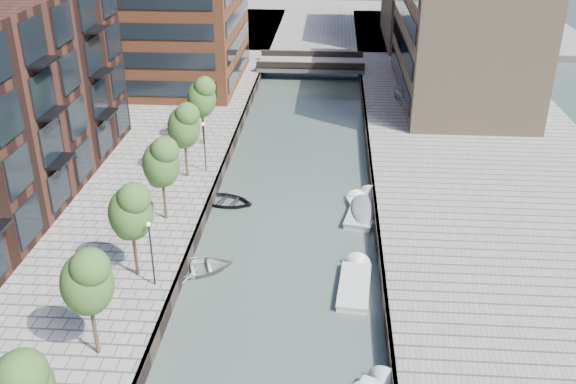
# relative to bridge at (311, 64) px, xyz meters

# --- Properties ---
(water) EXTENTS (300.00, 300.00, 0.00)m
(water) POSITION_rel_bridge_xyz_m (0.00, -32.00, -1.39)
(water) COLOR #38473F
(water) RESTS_ON ground
(quay_right) EXTENTS (20.00, 140.00, 1.00)m
(quay_right) POSITION_rel_bridge_xyz_m (16.00, -32.00, -0.89)
(quay_right) COLOR gray
(quay_right) RESTS_ON ground
(quay_wall_left) EXTENTS (0.25, 140.00, 1.00)m
(quay_wall_left) POSITION_rel_bridge_xyz_m (-6.10, -32.00, -0.89)
(quay_wall_left) COLOR #332823
(quay_wall_left) RESTS_ON ground
(quay_wall_right) EXTENTS (0.25, 140.00, 1.00)m
(quay_wall_right) POSITION_rel_bridge_xyz_m (6.10, -32.00, -0.89)
(quay_wall_right) COLOR #332823
(quay_wall_right) RESTS_ON ground
(far_closure) EXTENTS (80.00, 40.00, 1.00)m
(far_closure) POSITION_rel_bridge_xyz_m (0.00, 28.00, -0.89)
(far_closure) COLOR gray
(far_closure) RESTS_ON ground
(tan_block_near) EXTENTS (12.00, 25.00, 14.00)m
(tan_block_near) POSITION_rel_bridge_xyz_m (16.00, -10.00, 6.61)
(tan_block_near) COLOR #8B7155
(tan_block_near) RESTS_ON quay_right
(bridge) EXTENTS (13.00, 6.00, 1.30)m
(bridge) POSITION_rel_bridge_xyz_m (0.00, 0.00, 0.00)
(bridge) COLOR gray
(bridge) RESTS_ON ground
(tree_2) EXTENTS (2.50, 2.50, 5.95)m
(tree_2) POSITION_rel_bridge_xyz_m (-8.50, -54.00, 3.92)
(tree_2) COLOR #382619
(tree_2) RESTS_ON quay_left
(tree_3) EXTENTS (2.50, 2.50, 5.95)m
(tree_3) POSITION_rel_bridge_xyz_m (-8.50, -47.00, 3.92)
(tree_3) COLOR #382619
(tree_3) RESTS_ON quay_left
(tree_4) EXTENTS (2.50, 2.50, 5.95)m
(tree_4) POSITION_rel_bridge_xyz_m (-8.50, -40.00, 3.92)
(tree_4) COLOR #382619
(tree_4) RESTS_ON quay_left
(tree_5) EXTENTS (2.50, 2.50, 5.95)m
(tree_5) POSITION_rel_bridge_xyz_m (-8.50, -33.00, 3.92)
(tree_5) COLOR #382619
(tree_5) RESTS_ON quay_left
(tree_6) EXTENTS (2.50, 2.50, 5.95)m
(tree_6) POSITION_rel_bridge_xyz_m (-8.50, -26.00, 3.92)
(tree_6) COLOR #382619
(tree_6) RESTS_ON quay_left
(lamp_1) EXTENTS (0.24, 0.24, 4.12)m
(lamp_1) POSITION_rel_bridge_xyz_m (-7.20, -48.00, 2.12)
(lamp_1) COLOR black
(lamp_1) RESTS_ON quay_left
(lamp_2) EXTENTS (0.24, 0.24, 4.12)m
(lamp_2) POSITION_rel_bridge_xyz_m (-7.20, -32.00, 2.12)
(lamp_2) COLOR black
(lamp_2) RESTS_ON quay_left
(sloop_3) EXTENTS (5.63, 4.82, 0.98)m
(sloop_3) POSITION_rel_bridge_xyz_m (-5.40, -44.97, -1.39)
(sloop_3) COLOR #B5B6B4
(sloop_3) RESTS_ON ground
(sloop_4) EXTENTS (5.16, 4.23, 0.93)m
(sloop_4) POSITION_rel_bridge_xyz_m (-5.13, -35.63, -1.39)
(sloop_4) COLOR black
(sloop_4) RESTS_ON ground
(motorboat_2) EXTENTS (2.23, 5.34, 1.73)m
(motorboat_2) POSITION_rel_bridge_xyz_m (4.46, -45.61, -1.29)
(motorboat_2) COLOR silver
(motorboat_2) RESTS_ON ground
(motorboat_3) EXTENTS (2.59, 4.83, 1.53)m
(motorboat_3) POSITION_rel_bridge_xyz_m (5.23, -36.18, -1.20)
(motorboat_3) COLOR silver
(motorboat_3) RESTS_ON ground
(motorboat_4) EXTENTS (3.00, 5.86, 1.86)m
(motorboat_4) POSITION_rel_bridge_xyz_m (5.33, -36.19, -1.16)
(motorboat_4) COLOR #B6B7B5
(motorboat_4) RESTS_ON ground
(car) EXTENTS (2.48, 4.60, 1.49)m
(car) POSITION_rel_bridge_xyz_m (10.45, -12.86, 0.35)
(car) COLOR silver
(car) RESTS_ON quay_right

